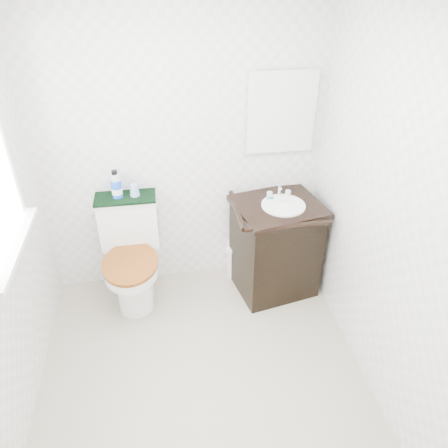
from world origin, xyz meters
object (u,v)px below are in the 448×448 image
object	(u,v)px
toilet	(132,259)
trash_bin	(240,260)
vanity	(275,245)
cup	(134,190)
mouthwash_bottle	(116,185)

from	to	relation	value
toilet	trash_bin	xyz separation A→B (m)	(0.91, 0.14, -0.21)
vanity	cup	world-z (taller)	cup
toilet	vanity	world-z (taller)	vanity
mouthwash_bottle	toilet	bearing A→B (deg)	-68.28
toilet	cup	distance (m)	0.58
trash_bin	toilet	bearing A→B (deg)	-171.47
vanity	cup	bearing A→B (deg)	169.83
cup	toilet	bearing A→B (deg)	-119.73
toilet	trash_bin	distance (m)	0.94
toilet	trash_bin	world-z (taller)	toilet
mouthwash_bottle	cup	xyz separation A→B (m)	(0.13, 0.01, -0.05)
trash_bin	mouthwash_bottle	world-z (taller)	mouthwash_bottle
vanity	mouthwash_bottle	distance (m)	1.35
mouthwash_bottle	trash_bin	bearing A→B (deg)	0.42
trash_bin	cup	world-z (taller)	cup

